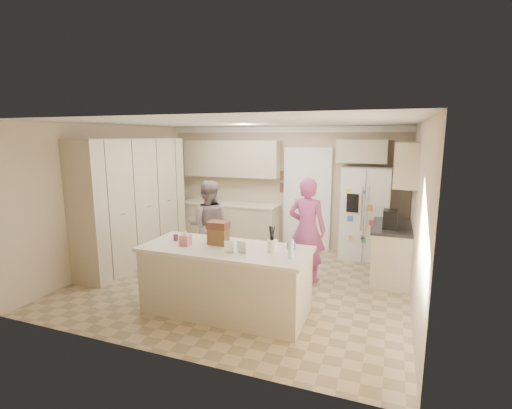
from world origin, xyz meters
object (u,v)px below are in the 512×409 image
at_px(coffee_maker, 390,219).
at_px(utensil_crock, 272,246).
at_px(teen_boy, 208,225).
at_px(teen_girl, 307,230).
at_px(refrigerator, 365,213).
at_px(tissue_box, 186,240).
at_px(dollhouse_body, 218,236).
at_px(island_base, 226,281).

relative_size(coffee_maker, utensil_crock, 2.00).
distance_m(utensil_crock, teen_boy, 2.21).
xyz_separation_m(teen_boy, teen_girl, (1.80, 0.06, 0.06)).
bearing_deg(refrigerator, teen_boy, -146.99).
xyz_separation_m(tissue_box, dollhouse_body, (0.40, 0.20, 0.04)).
relative_size(refrigerator, tissue_box, 12.86).
bearing_deg(coffee_maker, island_base, -137.17).
distance_m(refrigerator, utensil_crock, 3.19).
relative_size(tissue_box, teen_boy, 0.09).
bearing_deg(coffee_maker, teen_girl, -163.91).
bearing_deg(tissue_box, utensil_crock, 7.13).
xyz_separation_m(tissue_box, teen_boy, (-0.48, 1.58, -0.19)).
height_order(coffee_maker, tissue_box, coffee_maker).
height_order(teen_boy, teen_girl, teen_girl).
relative_size(coffee_maker, teen_girl, 0.17).
distance_m(coffee_maker, teen_girl, 1.35).
height_order(tissue_box, dollhouse_body, dollhouse_body).
height_order(dollhouse_body, teen_boy, teen_boy).
bearing_deg(teen_boy, refrigerator, -164.79).
xyz_separation_m(island_base, teen_girl, (0.77, 1.53, 0.43)).
height_order(coffee_maker, island_base, coffee_maker).
relative_size(dollhouse_body, teen_girl, 0.15).
bearing_deg(tissue_box, teen_girl, 51.02).
distance_m(utensil_crock, tissue_box, 1.21).
bearing_deg(teen_girl, refrigerator, -115.74).
relative_size(teen_boy, teen_girl, 0.93).
height_order(refrigerator, tissue_box, refrigerator).
relative_size(tissue_box, teen_girl, 0.08).
relative_size(dollhouse_body, teen_boy, 0.16).
distance_m(teen_boy, teen_girl, 1.80).
distance_m(dollhouse_body, teen_girl, 1.71).
relative_size(coffee_maker, teen_boy, 0.19).
height_order(island_base, utensil_crock, utensil_crock).
height_order(utensil_crock, teen_girl, teen_girl).
height_order(island_base, dollhouse_body, dollhouse_body).
height_order(utensil_crock, tissue_box, utensil_crock).
distance_m(utensil_crock, teen_girl, 1.49).
bearing_deg(island_base, refrigerator, 62.88).
height_order(island_base, teen_girl, teen_girl).
height_order(coffee_maker, teen_boy, teen_boy).
bearing_deg(refrigerator, tissue_box, -122.52).
distance_m(coffee_maker, tissue_box, 3.28).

